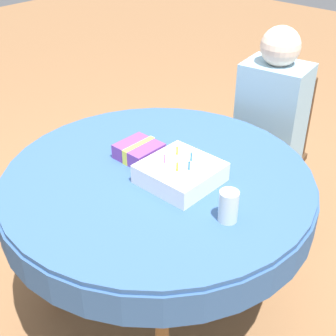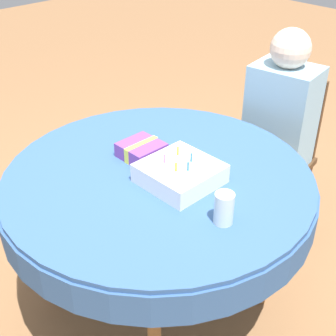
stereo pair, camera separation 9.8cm
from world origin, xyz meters
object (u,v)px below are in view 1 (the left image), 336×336
Objects in this scene: person at (270,115)px; drinking_glass at (228,206)px; chair at (272,146)px; gift_box at (139,151)px; birthday_cake at (180,173)px.

person is 9.65× the size of drinking_glass.
drinking_glass is (0.40, -0.94, 0.11)m from person.
chair reaches higher than gift_box.
chair is 7.26× the size of drinking_glass.
chair is 3.15× the size of birthday_cake.
person is 4.18× the size of birthday_cake.
drinking_glass is (0.41, -1.02, 0.34)m from chair.
chair is 0.99m from gift_box.
person is 0.86m from gift_box.
chair is 0.75× the size of person.
gift_box is at bearing -108.20° from person.
birthday_cake is at bearing 165.89° from drinking_glass.
drinking_glass reaches higher than birthday_cake.
chair is at bearing 81.83° from gift_box.
drinking_glass is at bearing -75.35° from person.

